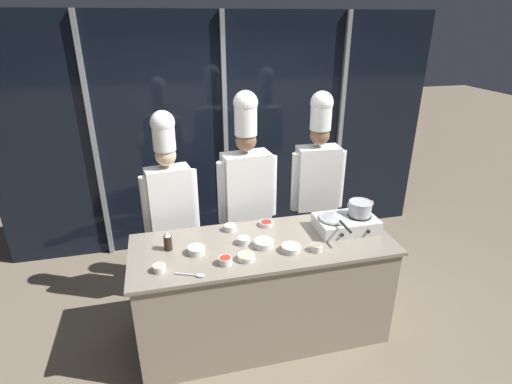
{
  "coord_description": "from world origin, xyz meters",
  "views": [
    {
      "loc": [
        -0.73,
        -2.72,
        2.61
      ],
      "look_at": [
        0.0,
        0.25,
        1.28
      ],
      "focal_mm": 28.0,
      "sensor_mm": 36.0,
      "label": 1
    }
  ],
  "objects_px": {
    "squeeze_bottle_soy": "(168,241)",
    "prep_bowl_rice": "(264,243)",
    "prep_bowl_noodles": "(230,227)",
    "prep_bowl_bean_sprouts": "(196,250)",
    "chef_sous": "(246,184)",
    "prep_bowl_chili_flakes": "(225,260)",
    "prep_bowl_ginger": "(246,257)",
    "prep_bowl_mushrooms": "(316,247)",
    "portable_stove": "(346,223)",
    "chef_line": "(317,175)",
    "serving_spoon_slotted": "(195,275)",
    "chef_head": "(170,197)",
    "stock_pot": "(360,208)",
    "prep_bowl_chicken": "(291,248)",
    "prep_bowl_shrimp": "(159,268)",
    "frying_pan": "(334,216)",
    "prep_bowl_bell_pepper": "(266,223)",
    "prep_bowl_onion": "(244,240)"
  },
  "relations": [
    {
      "from": "portable_stove",
      "to": "prep_bowl_rice",
      "type": "distance_m",
      "value": 0.77
    },
    {
      "from": "prep_bowl_ginger",
      "to": "prep_bowl_chicken",
      "type": "bearing_deg",
      "value": 5.53
    },
    {
      "from": "prep_bowl_chili_flakes",
      "to": "portable_stove",
      "type": "bearing_deg",
      "value": 14.18
    },
    {
      "from": "prep_bowl_bean_sprouts",
      "to": "chef_sous",
      "type": "bearing_deg",
      "value": 52.28
    },
    {
      "from": "chef_head",
      "to": "prep_bowl_chicken",
      "type": "bearing_deg",
      "value": 126.7
    },
    {
      "from": "prep_bowl_bell_pepper",
      "to": "serving_spoon_slotted",
      "type": "xyz_separation_m",
      "value": [
        -0.69,
        -0.61,
        -0.01
      ]
    },
    {
      "from": "frying_pan",
      "to": "prep_bowl_rice",
      "type": "xyz_separation_m",
      "value": [
        -0.64,
        -0.1,
        -0.11
      ]
    },
    {
      "from": "portable_stove",
      "to": "chef_sous",
      "type": "height_order",
      "value": "chef_sous"
    },
    {
      "from": "prep_bowl_chili_flakes",
      "to": "prep_bowl_bean_sprouts",
      "type": "height_order",
      "value": "same"
    },
    {
      "from": "prep_bowl_chili_flakes",
      "to": "prep_bowl_ginger",
      "type": "xyz_separation_m",
      "value": [
        0.16,
        0.02,
        -0.01
      ]
    },
    {
      "from": "portable_stove",
      "to": "chef_line",
      "type": "bearing_deg",
      "value": 89.41
    },
    {
      "from": "portable_stove",
      "to": "prep_bowl_rice",
      "type": "bearing_deg",
      "value": -172.06
    },
    {
      "from": "frying_pan",
      "to": "prep_bowl_mushrooms",
      "type": "distance_m",
      "value": 0.39
    },
    {
      "from": "portable_stove",
      "to": "prep_bowl_ginger",
      "type": "height_order",
      "value": "portable_stove"
    },
    {
      "from": "stock_pot",
      "to": "prep_bowl_ginger",
      "type": "xyz_separation_m",
      "value": [
        -1.06,
        -0.26,
        -0.16
      ]
    },
    {
      "from": "squeeze_bottle_soy",
      "to": "prep_bowl_rice",
      "type": "distance_m",
      "value": 0.76
    },
    {
      "from": "squeeze_bottle_soy",
      "to": "prep_bowl_chili_flakes",
      "type": "height_order",
      "value": "squeeze_bottle_soy"
    },
    {
      "from": "prep_bowl_onion",
      "to": "chef_sous",
      "type": "height_order",
      "value": "chef_sous"
    },
    {
      "from": "prep_bowl_rice",
      "to": "chef_sous",
      "type": "height_order",
      "value": "chef_sous"
    },
    {
      "from": "prep_bowl_mushrooms",
      "to": "prep_bowl_shrimp",
      "type": "bearing_deg",
      "value": 179.45
    },
    {
      "from": "squeeze_bottle_soy",
      "to": "chef_sous",
      "type": "height_order",
      "value": "chef_sous"
    },
    {
      "from": "squeeze_bottle_soy",
      "to": "serving_spoon_slotted",
      "type": "bearing_deg",
      "value": -67.3
    },
    {
      "from": "prep_bowl_shrimp",
      "to": "chef_sous",
      "type": "height_order",
      "value": "chef_sous"
    },
    {
      "from": "portable_stove",
      "to": "prep_bowl_bell_pepper",
      "type": "height_order",
      "value": "portable_stove"
    },
    {
      "from": "prep_bowl_mushrooms",
      "to": "chef_sous",
      "type": "bearing_deg",
      "value": 111.19
    },
    {
      "from": "prep_bowl_rice",
      "to": "chef_line",
      "type": "xyz_separation_m",
      "value": [
        0.77,
        0.81,
        0.21
      ]
    },
    {
      "from": "squeeze_bottle_soy",
      "to": "prep_bowl_bean_sprouts",
      "type": "distance_m",
      "value": 0.24
    },
    {
      "from": "prep_bowl_bell_pepper",
      "to": "prep_bowl_shrimp",
      "type": "height_order",
      "value": "prep_bowl_shrimp"
    },
    {
      "from": "prep_bowl_noodles",
      "to": "frying_pan",
      "type": "bearing_deg",
      "value": -14.7
    },
    {
      "from": "prep_bowl_chicken",
      "to": "prep_bowl_shrimp",
      "type": "distance_m",
      "value": 1.01
    },
    {
      "from": "prep_bowl_rice",
      "to": "chef_line",
      "type": "height_order",
      "value": "chef_line"
    },
    {
      "from": "stock_pot",
      "to": "prep_bowl_chicken",
      "type": "bearing_deg",
      "value": -161.95
    },
    {
      "from": "squeeze_bottle_soy",
      "to": "prep_bowl_noodles",
      "type": "distance_m",
      "value": 0.57
    },
    {
      "from": "squeeze_bottle_soy",
      "to": "prep_bowl_bean_sprouts",
      "type": "xyz_separation_m",
      "value": [
        0.21,
        -0.11,
        -0.04
      ]
    },
    {
      "from": "prep_bowl_shrimp",
      "to": "prep_bowl_noodles",
      "type": "bearing_deg",
      "value": 38.18
    },
    {
      "from": "stock_pot",
      "to": "prep_bowl_noodles",
      "type": "height_order",
      "value": "stock_pot"
    },
    {
      "from": "prep_bowl_chili_flakes",
      "to": "prep_bowl_ginger",
      "type": "height_order",
      "value": "prep_bowl_chili_flakes"
    },
    {
      "from": "prep_bowl_mushrooms",
      "to": "chef_head",
      "type": "xyz_separation_m",
      "value": [
        -1.08,
        0.9,
        0.16
      ]
    },
    {
      "from": "portable_stove",
      "to": "squeeze_bottle_soy",
      "type": "bearing_deg",
      "value": 178.89
    },
    {
      "from": "frying_pan",
      "to": "prep_bowl_bell_pepper",
      "type": "height_order",
      "value": "frying_pan"
    },
    {
      "from": "prep_bowl_noodles",
      "to": "prep_bowl_ginger",
      "type": "relative_size",
      "value": 0.81
    },
    {
      "from": "stock_pot",
      "to": "prep_bowl_chili_flakes",
      "type": "bearing_deg",
      "value": -167.14
    },
    {
      "from": "prep_bowl_bell_pepper",
      "to": "serving_spoon_slotted",
      "type": "height_order",
      "value": "prep_bowl_bell_pepper"
    },
    {
      "from": "chef_sous",
      "to": "prep_bowl_bell_pepper",
      "type": "bearing_deg",
      "value": 94.64
    },
    {
      "from": "prep_bowl_noodles",
      "to": "prep_bowl_rice",
      "type": "bearing_deg",
      "value": -56.85
    },
    {
      "from": "prep_bowl_bean_sprouts",
      "to": "prep_bowl_mushrooms",
      "type": "bearing_deg",
      "value": -11.64
    },
    {
      "from": "prep_bowl_chicken",
      "to": "chef_head",
      "type": "xyz_separation_m",
      "value": [
        -0.89,
        0.85,
        0.16
      ]
    },
    {
      "from": "serving_spoon_slotted",
      "to": "chef_head",
      "type": "bearing_deg",
      "value": 96.8
    },
    {
      "from": "chef_head",
      "to": "squeeze_bottle_soy",
      "type": "bearing_deg",
      "value": 75.88
    },
    {
      "from": "frying_pan",
      "to": "prep_bowl_bean_sprouts",
      "type": "distance_m",
      "value": 1.19
    }
  ]
}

